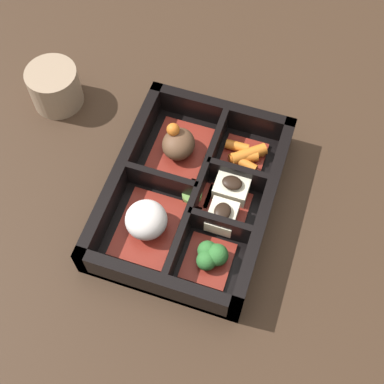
% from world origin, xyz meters
% --- Properties ---
extents(ground_plane, '(3.00, 3.00, 0.00)m').
position_xyz_m(ground_plane, '(0.00, 0.00, 0.00)').
color(ground_plane, '#382619').
extents(bento_base, '(0.26, 0.20, 0.01)m').
position_xyz_m(bento_base, '(0.00, 0.00, 0.01)').
color(bento_base, black).
rests_on(bento_base, ground_plane).
extents(bento_rim, '(0.26, 0.20, 0.05)m').
position_xyz_m(bento_rim, '(0.00, -0.00, 0.02)').
color(bento_rim, black).
rests_on(bento_rim, ground_plane).
extents(bowl_rice, '(0.10, 0.07, 0.05)m').
position_xyz_m(bowl_rice, '(-0.06, 0.04, 0.03)').
color(bowl_rice, maroon).
rests_on(bowl_rice, bento_base).
extents(bowl_stew, '(0.10, 0.07, 0.05)m').
position_xyz_m(bowl_stew, '(0.06, 0.04, 0.03)').
color(bowl_stew, maroon).
rests_on(bowl_stew, bento_base).
extents(bowl_greens, '(0.06, 0.05, 0.03)m').
position_xyz_m(bowl_greens, '(-0.07, -0.05, 0.02)').
color(bowl_greens, maroon).
rests_on(bowl_greens, bento_base).
extents(bowl_tofu, '(0.08, 0.05, 0.03)m').
position_xyz_m(bowl_tofu, '(0.00, -0.04, 0.02)').
color(bowl_tofu, maroon).
rests_on(bowl_tofu, bento_base).
extents(bowl_carrots, '(0.06, 0.06, 0.02)m').
position_xyz_m(bowl_carrots, '(0.08, -0.05, 0.02)').
color(bowl_carrots, maroon).
rests_on(bowl_carrots, bento_base).
extents(bowl_pickles, '(0.04, 0.03, 0.01)m').
position_xyz_m(bowl_pickles, '(0.00, -0.01, 0.02)').
color(bowl_pickles, maroon).
rests_on(bowl_pickles, bento_base).
extents(tea_cup, '(0.07, 0.07, 0.06)m').
position_xyz_m(tea_cup, '(0.09, 0.23, 0.03)').
color(tea_cup, gray).
rests_on(tea_cup, ground_plane).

